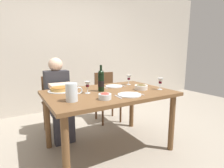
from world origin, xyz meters
The scene contains 20 objects.
ground_plane centered at (0.00, 0.00, 0.00)m, with size 8.00×8.00×0.00m, color gray.
back_wall centered at (0.00, 1.97, 1.40)m, with size 8.00×0.10×2.80m, color beige.
dining_table centered at (0.00, 0.00, 0.67)m, with size 1.50×1.00×0.76m.
wine_bottle centered at (-0.07, 0.06, 0.89)m, with size 0.08×0.08×0.32m.
water_pitcher centered at (-0.53, -0.20, 0.84)m, with size 0.17×0.12×0.18m.
baked_tart centered at (-0.51, 0.31, 0.79)m, with size 0.30×0.30×0.06m.
salad_bowl centered at (-0.21, -0.29, 0.79)m, with size 0.13×0.13×0.07m.
olive_bowl centered at (0.42, -0.11, 0.80)m, with size 0.17×0.17×0.07m.
wine_glass_left_diner centered at (-0.26, 0.04, 0.86)m, with size 0.07×0.07×0.14m.
wine_glass_right_diner centered at (0.48, 0.25, 0.86)m, with size 0.07×0.07×0.14m.
wine_glass_centre centered at (0.63, -0.24, 0.87)m, with size 0.07×0.07×0.15m.
dinner_plate_left_setting centered at (0.10, -0.29, 0.77)m, with size 0.26×0.26×0.01m, color silver.
dinner_plate_right_setting centered at (0.21, 0.23, 0.77)m, with size 0.24×0.24×0.01m, color silver.
fork_left_setting centered at (-0.05, -0.29, 0.76)m, with size 0.16×0.01×0.01m, color silver.
knife_left_setting centered at (0.25, -0.29, 0.76)m, with size 0.18×0.01×0.01m, color silver.
knife_right_setting centered at (0.36, 0.23, 0.76)m, with size 0.18×0.01×0.01m, color silver.
spoon_right_setting centered at (0.06, 0.23, 0.76)m, with size 0.16×0.01×0.01m, color silver.
chair_left centered at (-0.45, 0.90, 0.50)m, with size 0.41×0.41×0.87m.
diner_left centered at (-0.45, 0.66, 0.62)m, with size 0.34×0.51×1.16m.
chair_right centered at (0.46, 0.92, 0.50)m, with size 0.44×0.44×0.87m.
Camera 1 is at (-1.03, -1.84, 1.23)m, focal length 28.17 mm.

